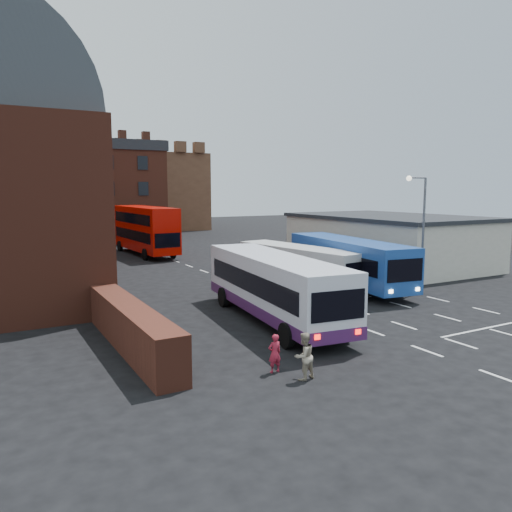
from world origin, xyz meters
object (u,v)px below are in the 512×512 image
street_lamp (420,223)px  pedestrian_red (275,353)px  bus_white_inbound (299,263)px  pedestrian_beige (304,356)px  bus_white_outbound (274,283)px  bus_red_double (145,229)px  bus_blue (348,259)px

street_lamp → pedestrian_red: street_lamp is taller
street_lamp → pedestrian_red: bearing=-153.8°
bus_white_inbound → pedestrian_beige: size_ratio=6.24×
street_lamp → pedestrian_beige: (-14.34, -8.35, -3.54)m
bus_white_outbound → pedestrian_beige: size_ratio=7.33×
bus_white_inbound → bus_red_double: size_ratio=0.85×
street_lamp → pedestrian_red: (-14.86, -7.31, -3.66)m
street_lamp → pedestrian_red: size_ratio=5.21×
pedestrian_red → bus_red_double: bearing=-99.6°
bus_white_outbound → bus_blue: size_ratio=1.01×
pedestrian_red → pedestrian_beige: (0.52, -1.04, 0.12)m
bus_blue → bus_red_double: size_ratio=0.99×
bus_blue → pedestrian_beige: bus_blue is taller
bus_red_double → pedestrian_beige: bearing=79.5°
bus_blue → street_lamp: street_lamp is taller
bus_white_outbound → bus_red_double: (1.88, 27.57, 0.62)m
bus_white_inbound → pedestrian_beige: (-8.83, -13.42, -0.79)m
bus_red_double → pedestrian_red: bus_red_double is taller
bus_blue → pedestrian_beige: 16.74m
street_lamp → bus_red_double: bearing=109.6°
bus_blue → pedestrian_beige: (-11.70, -11.93, -1.05)m
bus_white_outbound → street_lamp: street_lamp is taller
street_lamp → bus_white_inbound: bearing=137.4°
bus_red_double → street_lamp: (9.37, -26.29, 1.84)m
bus_white_inbound → pedestrian_red: (-9.36, -12.38, -0.91)m
pedestrian_red → pedestrian_beige: pedestrian_beige is taller
bus_red_double → pedestrian_beige: size_ratio=7.32×
bus_red_double → bus_white_inbound: bearing=98.0°
bus_white_outbound → pedestrian_red: bus_white_outbound is taller
bus_red_double → street_lamp: bearing=107.3°
bus_blue → pedestrian_red: 16.41m
bus_white_outbound → pedestrian_beige: (-3.08, -7.07, -1.07)m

